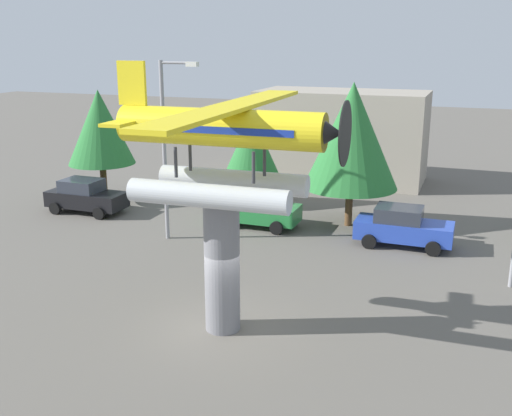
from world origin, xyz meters
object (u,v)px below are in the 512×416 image
(car_mid_green, at_px, (255,209))
(storefront_building, at_px, (341,136))
(display_pedestal, at_px, (222,266))
(streetlight_primary, at_px, (168,139))
(car_far_blue, at_px, (403,227))
(car_near_black, at_px, (86,196))
(tree_west, at_px, (100,127))
(tree_east, at_px, (252,144))
(floatplane_monument, at_px, (224,144))
(tree_center_back, at_px, (352,136))

(car_mid_green, distance_m, storefront_building, 11.78)
(display_pedestal, relative_size, streetlight_primary, 0.53)
(display_pedestal, xyz_separation_m, car_far_blue, (4.28, 10.05, -1.24))
(display_pedestal, xyz_separation_m, streetlight_primary, (-5.76, 7.34, 2.51))
(car_near_black, distance_m, streetlight_primary, 7.70)
(streetlight_primary, bearing_deg, tree_west, 145.29)
(display_pedestal, bearing_deg, car_near_black, 141.31)
(tree_east, bearing_deg, floatplane_monument, -72.21)
(display_pedestal, height_order, car_far_blue, display_pedestal)
(car_far_blue, bearing_deg, tree_east, 154.44)
(tree_west, bearing_deg, tree_east, 15.11)
(display_pedestal, bearing_deg, storefront_building, 93.18)
(car_far_blue, height_order, tree_east, tree_east)
(car_far_blue, bearing_deg, car_mid_green, 176.40)
(car_mid_green, height_order, tree_west, tree_west)
(storefront_building, bearing_deg, streetlight_primary, -107.22)
(display_pedestal, bearing_deg, car_mid_green, 105.15)
(car_far_blue, relative_size, tree_west, 0.67)
(display_pedestal, height_order, storefront_building, storefront_building)
(tree_east, bearing_deg, car_far_blue, -25.56)
(floatplane_monument, distance_m, tree_west, 17.54)
(car_far_blue, height_order, tree_west, tree_west)
(tree_west, height_order, tree_center_back, tree_center_back)
(tree_center_back, bearing_deg, display_pedestal, -96.61)
(streetlight_primary, bearing_deg, floatplane_monument, -51.23)
(car_mid_green, bearing_deg, storefront_building, 81.98)
(display_pedestal, xyz_separation_m, tree_west, (-12.52, 12.03, 2.06))
(streetlight_primary, bearing_deg, tree_east, 78.99)
(tree_west, bearing_deg, car_near_black, -79.28)
(tree_west, bearing_deg, streetlight_primary, -34.71)
(car_near_black, xyz_separation_m, tree_east, (7.65, 4.54, 2.51))
(car_near_black, xyz_separation_m, car_mid_green, (9.24, 0.82, 0.00))
(display_pedestal, bearing_deg, tree_east, 107.30)
(streetlight_primary, height_order, tree_west, streetlight_primary)
(car_near_black, distance_m, tree_east, 9.24)
(floatplane_monument, xyz_separation_m, storefront_building, (-1.35, 22.00, -3.05))
(floatplane_monument, relative_size, car_mid_green, 2.48)
(tree_east, bearing_deg, display_pedestal, -72.70)
(streetlight_primary, bearing_deg, car_far_blue, 15.08)
(car_near_black, bearing_deg, streetlight_primary, -20.26)
(display_pedestal, xyz_separation_m, car_near_black, (-12.08, 9.67, -1.24))
(streetlight_primary, distance_m, tree_west, 8.23)
(car_far_blue, bearing_deg, streetlight_primary, -164.92)
(car_near_black, relative_size, car_far_blue, 1.00)
(car_near_black, distance_m, tree_west, 4.07)
(floatplane_monument, bearing_deg, car_far_blue, 65.80)
(floatplane_monument, bearing_deg, display_pedestal, 180.00)
(display_pedestal, height_order, floatplane_monument, floatplane_monument)
(storefront_building, distance_m, tree_west, 15.13)
(storefront_building, xyz_separation_m, tree_west, (-11.30, -9.97, 1.32))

